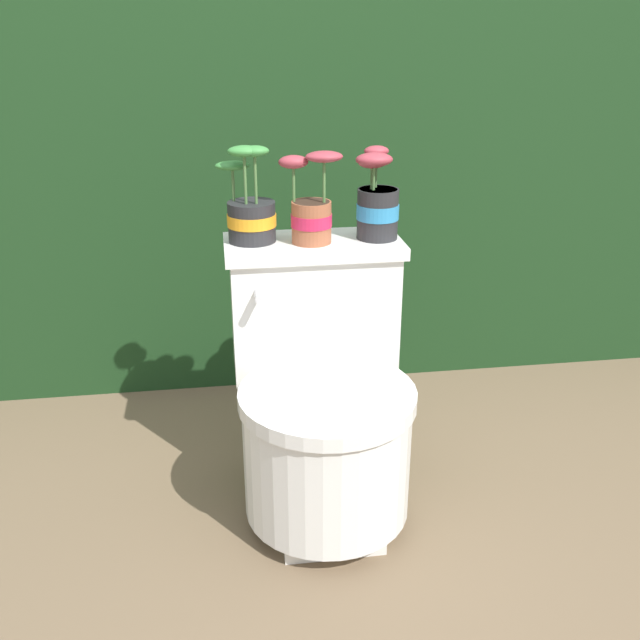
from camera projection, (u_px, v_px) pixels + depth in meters
ground_plane at (320, 531)px, 1.77m from camera, size 12.00×12.00×0.00m
hedge_backdrop at (272, 180)px, 2.67m from camera, size 4.18×0.88×1.24m
toilet at (322, 402)px, 1.77m from camera, size 0.44×0.56×0.67m
potted_plant_left at (251, 211)px, 1.74m from camera, size 0.14×0.12×0.24m
potted_plant_midleft at (311, 211)px, 1.73m from camera, size 0.15×0.10×0.22m
potted_plant_middle at (377, 203)px, 1.76m from camera, size 0.11×0.11×0.23m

